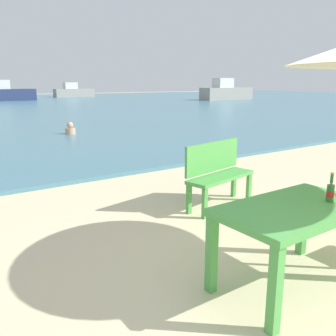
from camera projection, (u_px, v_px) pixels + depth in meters
The scene contains 7 objects.
picnic_table_green at pixel (294, 218), 3.16m from camera, with size 1.40×0.80×0.76m.
beer_bottle_amber at pixel (330, 192), 3.22m from camera, with size 0.07×0.07×0.26m.
bench_green_left at pixel (217, 170), 5.34m from camera, with size 1.25×0.59×0.95m.
swimmer_person at pixel (70, 129), 12.41m from camera, with size 0.34×0.34×0.41m.
boat_sailboat at pixel (74, 92), 44.04m from camera, with size 4.75×1.30×1.73m.
boat_barge at pixel (226, 92), 36.87m from camera, with size 5.89×1.61×2.14m.
boat_cargo_ship at pixel (5, 93), 34.82m from camera, with size 5.38×1.47×1.96m.
Camera 1 is at (-3.20, -1.17, 1.79)m, focal length 38.98 mm.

